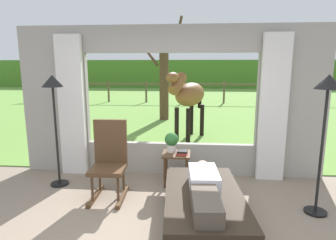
{
  "coord_description": "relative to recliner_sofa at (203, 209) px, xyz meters",
  "views": [
    {
      "loc": [
        0.37,
        -2.57,
        1.88
      ],
      "look_at": [
        0.0,
        1.8,
        1.05
      ],
      "focal_mm": 30.46,
      "sensor_mm": 36.0,
      "label": 1
    }
  ],
  "objects": [
    {
      "name": "curtain_panel_right",
      "position": [
        1.17,
        1.55,
        0.98
      ],
      "size": [
        0.44,
        0.1,
        2.4
      ],
      "primitive_type": "cube",
      "color": "silver",
      "rests_on": "ground_plane"
    },
    {
      "name": "recliner_sofa",
      "position": [
        0.0,
        0.0,
        0.0
      ],
      "size": [
        1.0,
        1.75,
        0.42
      ],
      "rotation": [
        0.0,
        0.0,
        0.06
      ],
      "color": "black",
      "rests_on": "ground_plane"
    },
    {
      "name": "reclining_person",
      "position": [
        0.0,
        -0.05,
        0.3
      ],
      "size": [
        0.38,
        1.44,
        0.22
      ],
      "rotation": [
        0.0,
        0.0,
        0.06
      ],
      "color": "silver",
      "rests_on": "recliner_sofa"
    },
    {
      "name": "floor_lamp_right",
      "position": [
        1.47,
        0.43,
        1.23
      ],
      "size": [
        0.32,
        0.32,
        1.79
      ],
      "color": "black",
      "rests_on": "ground_plane"
    },
    {
      "name": "curtain_panel_left",
      "position": [
        -2.21,
        1.55,
        0.98
      ],
      "size": [
        0.44,
        0.1,
        2.4
      ],
      "primitive_type": "cube",
      "color": "silver",
      "rests_on": "ground_plane"
    },
    {
      "name": "floor_lamp_left",
      "position": [
        -2.26,
        1.03,
        1.2
      ],
      "size": [
        0.32,
        0.32,
        1.75
      ],
      "color": "black",
      "rests_on": "ground_plane"
    },
    {
      "name": "back_wall_with_window",
      "position": [
        -0.52,
        1.69,
        1.03
      ],
      "size": [
        5.2,
        0.12,
        2.55
      ],
      "color": "#9E998E",
      "rests_on": "ground_plane"
    },
    {
      "name": "pasture_tree",
      "position": [
        -1.14,
        6.74,
        1.4
      ],
      "size": [
        1.53,
        1.53,
        3.48
      ],
      "color": "#4C3823",
      "rests_on": "outdoor_pasture_lawn"
    },
    {
      "name": "rocking_chair",
      "position": [
        -1.33,
        0.72,
        0.33
      ],
      "size": [
        0.49,
        0.69,
        1.12
      ],
      "rotation": [
        0.0,
        0.0,
        0.03
      ],
      "color": "#4C331E",
      "rests_on": "ground_plane"
    },
    {
      "name": "distant_hill_ridge",
      "position": [
        -0.52,
        22.43,
        0.98
      ],
      "size": [
        36.0,
        2.0,
        2.4
      ],
      "primitive_type": "cube",
      "color": "#4A7C28",
      "rests_on": "ground_plane"
    },
    {
      "name": "side_table",
      "position": [
        -0.39,
        1.2,
        0.21
      ],
      "size": [
        0.44,
        0.44,
        0.52
      ],
      "color": "#4C331E",
      "rests_on": "ground_plane"
    },
    {
      "name": "book_stack",
      "position": [
        -0.29,
        1.15,
        0.33
      ],
      "size": [
        0.18,
        0.15,
        0.06
      ],
      "color": "#B22D28",
      "rests_on": "side_table"
    },
    {
      "name": "horse",
      "position": [
        -0.23,
        4.08,
        0.94
      ],
      "size": [
        1.11,
        1.77,
        1.73
      ],
      "rotation": [
        0.0,
        0.0,
        2.69
      ],
      "color": "brown",
      "rests_on": "outdoor_pasture_lawn"
    },
    {
      "name": "outdoor_pasture_lawn",
      "position": [
        -0.52,
        12.59,
        -0.21
      ],
      "size": [
        36.0,
        21.68,
        0.02
      ],
      "primitive_type": "cube",
      "color": "olive",
      "rests_on": "ground_plane"
    },
    {
      "name": "potted_plant",
      "position": [
        -0.47,
        1.26,
        0.48
      ],
      "size": [
        0.22,
        0.22,
        0.32
      ],
      "color": "silver",
      "rests_on": "side_table"
    },
    {
      "name": "pasture_fence_line",
      "position": [
        -0.52,
        11.52,
        0.53
      ],
      "size": [
        16.1,
        0.1,
        1.1
      ],
      "color": "brown",
      "rests_on": "outdoor_pasture_lawn"
    }
  ]
}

